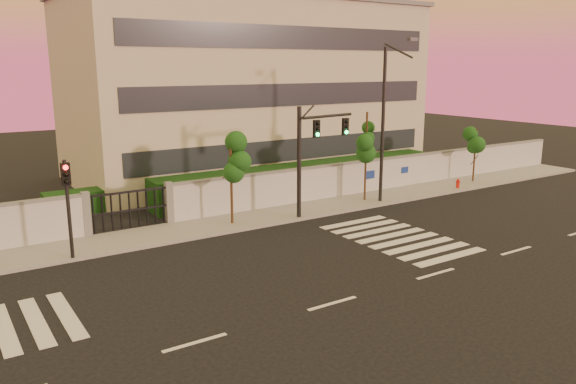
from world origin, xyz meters
The scene contains 13 objects.
ground centered at (0.00, 0.00, 0.00)m, with size 120.00×120.00×0.00m, color black.
sidewalk centered at (0.00, 10.50, 0.07)m, with size 60.00×3.00×0.15m, color gray.
perimeter_wall centered at (0.10, 12.00, 1.07)m, with size 60.00×0.36×2.20m.
hedge_row centered at (1.17, 14.74, 0.82)m, with size 41.00×4.25×1.80m.
institutional_building centered at (9.00, 21.99, 6.16)m, with size 24.40×12.40×12.25m.
road_markings centered at (-1.58, 3.76, 0.01)m, with size 57.00×7.62×0.02m.
street_tree_d centered at (1.55, 10.16, 3.26)m, with size 1.63×1.30×4.43m.
street_tree_e centered at (10.33, 10.33, 3.86)m, with size 1.46×1.16×5.25m.
street_tree_f centered at (20.03, 10.41, 2.72)m, with size 1.41×1.13×3.69m.
traffic_signal_main centered at (5.72, 9.29, 3.69)m, with size 3.67×0.77×5.83m.
traffic_signal_secondary centered at (-6.32, 9.13, 2.66)m, with size 0.33×0.33×4.20m.
streetlight_east centered at (10.89, 9.42, 4.98)m, with size 0.55×2.22×9.21m.
fire_hydrant centered at (17.45, 9.51, 0.37)m, with size 0.28×0.28×0.74m.
Camera 1 is at (-10.88, -13.88, 7.85)m, focal length 35.00 mm.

